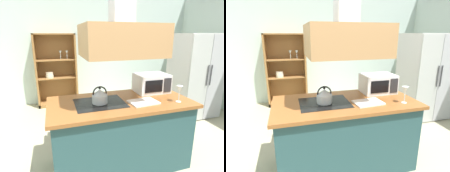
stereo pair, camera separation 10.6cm
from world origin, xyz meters
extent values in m
plane|color=tan|center=(0.00, 0.00, 0.00)|extent=(7.80, 7.80, 0.00)
cube|color=silver|center=(0.00, 3.00, 1.35)|extent=(6.00, 0.12, 2.70)
cube|color=#244749|center=(-0.03, 0.18, 0.43)|extent=(1.69, 0.79, 0.86)
cube|color=brown|center=(-0.03, 0.18, 0.88)|extent=(1.77, 0.87, 0.04)
cube|color=black|center=(-0.29, 0.18, 0.90)|extent=(0.60, 0.48, 0.00)
cube|color=#B07F4F|center=(-0.03, 0.18, 1.63)|extent=(0.90, 0.70, 0.36)
cube|color=#BDBAB7|center=(2.04, 1.26, 0.86)|extent=(0.90, 0.72, 1.73)
cube|color=#BBBEBA|center=(1.81, 0.88, 0.86)|extent=(0.44, 0.03, 1.69)
cube|color=#B6B5BB|center=(2.26, 0.88, 0.86)|extent=(0.44, 0.03, 1.69)
cylinder|color=#4C4C51|center=(2.00, 0.85, 0.95)|extent=(0.02, 0.02, 0.40)
cylinder|color=#4C4C51|center=(2.08, 0.85, 0.95)|extent=(0.02, 0.02, 0.40)
cube|color=olive|center=(-1.18, 2.74, 0.87)|extent=(0.04, 0.40, 1.73)
cube|color=olive|center=(-0.27, 2.74, 0.87)|extent=(0.04, 0.40, 1.73)
cube|color=olive|center=(-0.73, 2.74, 1.72)|extent=(0.95, 0.40, 0.03)
cube|color=olive|center=(-0.73, 2.74, 0.04)|extent=(0.95, 0.40, 0.08)
cube|color=olive|center=(-0.73, 2.93, 0.87)|extent=(0.95, 0.02, 1.73)
cube|color=olive|center=(-0.73, 2.74, 0.69)|extent=(0.87, 0.36, 0.02)
cube|color=olive|center=(-0.73, 2.74, 1.13)|extent=(0.87, 0.36, 0.02)
cylinder|color=beige|center=(-0.90, 2.69, 0.73)|extent=(0.18, 0.18, 0.05)
cylinder|color=beige|center=(-0.90, 2.69, 0.78)|extent=(0.17, 0.17, 0.05)
cylinder|color=beige|center=(-0.90, 2.69, 0.82)|extent=(0.16, 0.16, 0.05)
cylinder|color=silver|center=(-0.61, 2.70, 1.20)|extent=(0.01, 0.01, 0.12)
cone|color=silver|center=(-0.61, 2.70, 1.30)|extent=(0.07, 0.07, 0.08)
cylinder|color=silver|center=(-0.46, 2.70, 1.20)|extent=(0.01, 0.01, 0.12)
cone|color=silver|center=(-0.46, 2.70, 1.30)|extent=(0.07, 0.07, 0.08)
cylinder|color=silver|center=(-0.29, 0.18, 0.95)|extent=(0.19, 0.19, 0.10)
cone|color=#B1BCC4|center=(-0.29, 0.18, 1.04)|extent=(0.18, 0.18, 0.07)
sphere|color=black|center=(-0.29, 0.18, 1.09)|extent=(0.03, 0.03, 0.03)
torus|color=black|center=(-0.29, 0.18, 1.03)|extent=(0.18, 0.02, 0.18)
cube|color=white|center=(0.22, 0.03, 0.91)|extent=(0.36, 0.27, 0.02)
cube|color=silver|center=(0.53, 0.41, 1.03)|extent=(0.46, 0.34, 0.26)
cube|color=black|center=(0.47, 0.23, 1.03)|extent=(0.26, 0.01, 0.17)
cube|color=#262628|center=(0.68, 0.23, 1.03)|extent=(0.11, 0.01, 0.20)
cylinder|color=silver|center=(0.64, -0.08, 0.90)|extent=(0.06, 0.06, 0.01)
cylinder|color=silver|center=(0.64, -0.08, 0.96)|extent=(0.01, 0.01, 0.11)
cone|color=silver|center=(0.64, -0.08, 1.06)|extent=(0.08, 0.08, 0.09)
camera|label=1|loc=(-0.79, -1.86, 1.70)|focal=29.56mm
camera|label=2|loc=(-0.69, -1.89, 1.70)|focal=29.56mm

